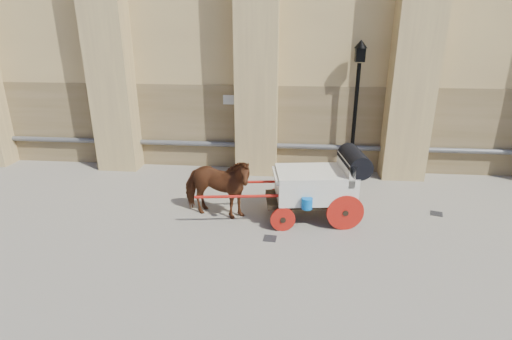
# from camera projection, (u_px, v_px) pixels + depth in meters

# --- Properties ---
(ground) EXTENTS (90.00, 90.00, 0.00)m
(ground) POSITION_uv_depth(u_px,v_px,m) (281.00, 219.00, 10.88)
(ground) COLOR gray
(ground) RESTS_ON ground
(horse) EXTENTS (2.23, 1.37, 1.75)m
(horse) POSITION_uv_depth(u_px,v_px,m) (216.00, 187.00, 10.70)
(horse) COLOR #5F2E19
(horse) RESTS_ON ground
(carriage) EXTENTS (4.56, 1.79, 1.94)m
(carriage) POSITION_uv_depth(u_px,v_px,m) (320.00, 183.00, 10.54)
(carriage) COLOR black
(carriage) RESTS_ON ground
(street_lamp) EXTENTS (0.42, 0.42, 4.53)m
(street_lamp) POSITION_uv_depth(u_px,v_px,m) (356.00, 107.00, 13.15)
(street_lamp) COLOR black
(street_lamp) RESTS_ON ground
(drain_grate_near) EXTENTS (0.34, 0.34, 0.01)m
(drain_grate_near) POSITION_uv_depth(u_px,v_px,m) (270.00, 238.00, 9.87)
(drain_grate_near) COLOR black
(drain_grate_near) RESTS_ON ground
(drain_grate_far) EXTENTS (0.40, 0.40, 0.01)m
(drain_grate_far) POSITION_uv_depth(u_px,v_px,m) (437.00, 214.00, 11.14)
(drain_grate_far) COLOR black
(drain_grate_far) RESTS_ON ground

